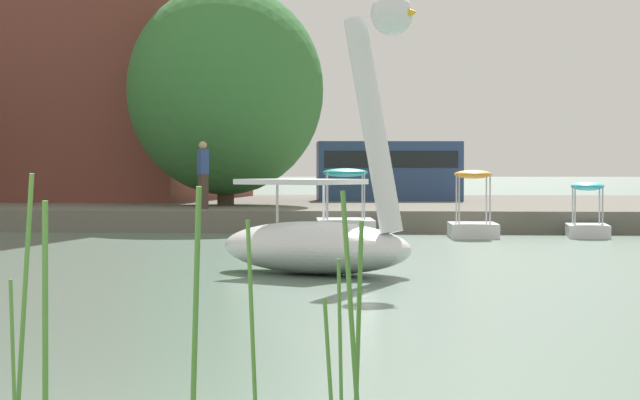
{
  "coord_description": "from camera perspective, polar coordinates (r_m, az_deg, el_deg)",
  "views": [
    {
      "loc": [
        2.36,
        -6.23,
        1.6
      ],
      "look_at": [
        0.51,
        15.57,
        1.06
      ],
      "focal_mm": 72.78,
      "sensor_mm": 36.0,
      "label": 1
    }
  ],
  "objects": [
    {
      "name": "swan_boat",
      "position": [
        19.5,
        0.12,
        -1.09
      ],
      "size": [
        3.66,
        3.09,
        4.14
      ],
      "color": "white",
      "rests_on": "ground_plane"
    },
    {
      "name": "pedal_boat_cyan",
      "position": [
        30.68,
        11.68,
        -0.84
      ],
      "size": [
        1.01,
        1.82,
        1.28
      ],
      "color": "white",
      "rests_on": "ground_plane"
    },
    {
      "name": "person_on_path",
      "position": [
        33.4,
        -5.17,
        1.15
      ],
      "size": [
        0.32,
        0.32,
        1.74
      ],
      "color": "#47382D",
      "rests_on": "shore_bank_far"
    },
    {
      "name": "pedal_boat_orange",
      "position": [
        30.06,
        6.74,
        -0.74
      ],
      "size": [
        1.17,
        1.77,
        1.56
      ],
      "color": "white",
      "rests_on": "ground_plane"
    },
    {
      "name": "reed_clump_foreground",
      "position": [
        7.32,
        -5.56,
        -5.77
      ],
      "size": [
        1.94,
        0.82,
        1.57
      ],
      "color": "#4C7F33",
      "rests_on": "ground_plane"
    },
    {
      "name": "pedal_boat_teal",
      "position": [
        30.28,
        1.11,
        -0.79
      ],
      "size": [
        1.52,
        2.23,
        1.59
      ],
      "color": "white",
      "rests_on": "ground_plane"
    },
    {
      "name": "parked_van",
      "position": [
        41.83,
        3.04,
        1.38
      ],
      "size": [
        4.8,
        2.44,
        1.9
      ],
      "color": "navy",
      "rests_on": "shore_bank_far"
    },
    {
      "name": "shore_bank_far",
      "position": [
        41.2,
        1.57,
        -0.43
      ],
      "size": [
        122.56,
        19.14,
        0.55
      ],
      "primitive_type": "cube",
      "color": "#6B665B",
      "rests_on": "ground_plane"
    },
    {
      "name": "tree_willow_overhanging",
      "position": [
        36.85,
        -4.18,
        4.87
      ],
      "size": [
        6.95,
        7.07,
        6.26
      ],
      "color": "#423323",
      "rests_on": "shore_bank_far"
    }
  ]
}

